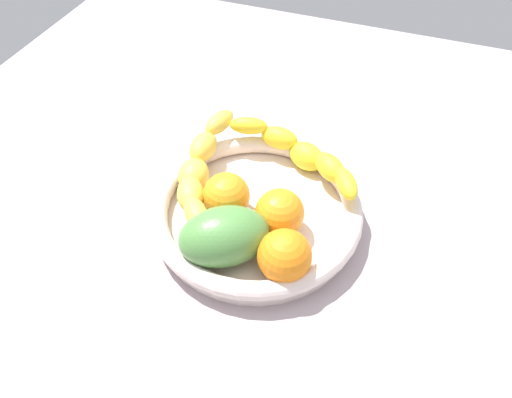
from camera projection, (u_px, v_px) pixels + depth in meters
kitchen_counter at (256, 229)px, 70.70cm from camera, size 120.00×120.00×3.00cm
fruit_bowl at (256, 212)px, 68.08cm from camera, size 28.67×28.67×4.06cm
banana_draped_left at (302, 154)px, 72.07cm from camera, size 22.00×12.25×5.87cm
banana_draped_right at (199, 170)px, 69.55cm from camera, size 10.34×24.14×6.02cm
orange_front at (226, 196)px, 66.40cm from camera, size 6.33×6.33×6.33cm
orange_mid_left at (285, 256)px, 59.46cm from camera, size 6.63×6.63×6.63cm
orange_mid_right at (280, 213)px, 64.22cm from camera, size 6.45×6.45×6.45cm
mango_green at (224, 236)px, 61.14cm from camera, size 13.72×12.78×7.18cm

